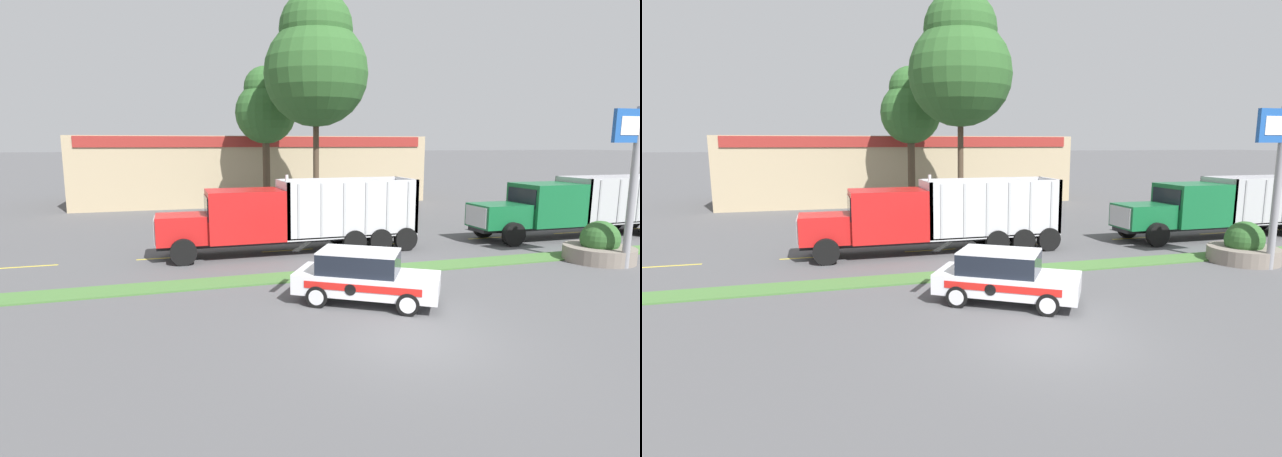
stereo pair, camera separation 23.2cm
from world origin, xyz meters
TOP-DOWN VIEW (x-y plane):
  - ground_plane at (0.00, 0.00)m, footprint 600.00×600.00m
  - grass_verge at (0.00, 6.56)m, footprint 120.00×1.36m
  - centre_line_2 at (-11.36, 11.24)m, footprint 2.40×0.14m
  - centre_line_3 at (-5.96, 11.24)m, footprint 2.40×0.14m
  - centre_line_4 at (-0.56, 11.24)m, footprint 2.40×0.14m
  - centre_line_5 at (4.84, 11.24)m, footprint 2.40×0.14m
  - centre_line_6 at (10.24, 11.24)m, footprint 2.40×0.14m
  - centre_line_7 at (15.64, 11.24)m, footprint 2.40×0.14m
  - dump_truck_lead at (13.85, 10.22)m, footprint 11.98×2.70m
  - dump_truck_mid at (-1.36, 10.82)m, footprint 11.61×2.63m
  - rally_car at (-0.01, 3.12)m, footprint 4.68×3.89m
  - store_sign_post at (11.51, 4.15)m, footprint 2.41×0.28m
  - stone_planter at (11.52, 5.44)m, footprint 2.80×2.80m
  - store_building_backdrop at (1.30, 33.74)m, footprint 28.00×12.10m
  - tree_behind_left at (3.21, 19.43)m, footprint 6.41×6.41m
  - tree_behind_centre at (1.15, 25.26)m, footprint 4.33×4.33m

SIDE VIEW (x-z plane):
  - ground_plane at x=0.00m, z-range 0.00..0.00m
  - centre_line_2 at x=-11.36m, z-range 0.00..0.01m
  - centre_line_3 at x=-5.96m, z-range 0.00..0.01m
  - centre_line_4 at x=-0.56m, z-range 0.00..0.01m
  - centre_line_5 at x=4.84m, z-range 0.00..0.01m
  - centre_line_6 at x=10.24m, z-range 0.00..0.01m
  - centre_line_7 at x=15.64m, z-range 0.00..0.01m
  - grass_verge at x=0.00m, z-range 0.00..0.06m
  - stone_planter at x=11.52m, z-range -0.27..1.43m
  - rally_car at x=-0.01m, z-range 0.01..1.68m
  - dump_truck_lead at x=13.85m, z-range -0.03..3.11m
  - dump_truck_mid at x=-1.36m, z-range -0.24..3.33m
  - store_building_backdrop at x=1.30m, z-range 0.00..5.46m
  - store_sign_post at x=11.51m, z-range 1.23..7.50m
  - tree_behind_centre at x=1.15m, z-range 2.26..12.54m
  - tree_behind_left at x=3.21m, z-range 2.78..16.67m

